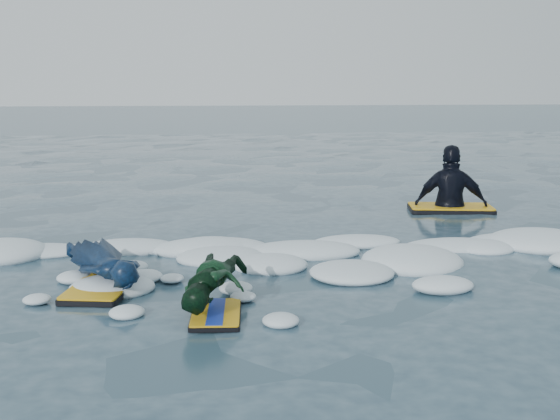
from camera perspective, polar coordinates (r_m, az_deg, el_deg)
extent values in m
plane|color=#1C2F43|center=(6.56, -1.15, -6.55)|extent=(120.00, 120.00, 0.00)
cube|color=black|center=(6.71, -14.21, -6.18)|extent=(0.72, 1.06, 0.05)
cube|color=gold|center=(6.70, -14.22, -5.91)|extent=(0.69, 1.04, 0.02)
imported|color=#0B254E|center=(6.90, -14.02, -4.19)|extent=(1.07, 1.55, 0.35)
cube|color=black|center=(5.81, -5.22, -8.50)|extent=(0.46, 0.76, 0.04)
cube|color=gold|center=(5.81, -5.22, -8.27)|extent=(0.44, 0.75, 0.01)
cube|color=#1834B7|center=(5.80, -5.22, -8.18)|extent=(0.19, 0.70, 0.00)
imported|color=#0F391A|center=(5.95, -5.31, -6.07)|extent=(0.84, 1.21, 0.42)
cube|color=black|center=(10.87, 13.69, 0.08)|extent=(1.34, 0.90, 0.06)
cube|color=gold|center=(10.86, 13.70, 0.30)|extent=(1.31, 0.87, 0.02)
imported|color=black|center=(10.86, 13.70, 0.27)|extent=(1.17, 0.75, 1.85)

